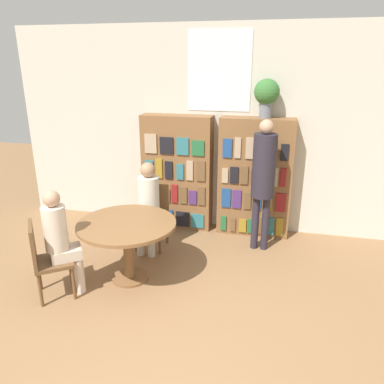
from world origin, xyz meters
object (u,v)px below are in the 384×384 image
(seated_reader_right, at_px, (61,237))
(chair_left_side, at_px, (153,213))
(librarian_standing, at_px, (264,173))
(flower_vase, at_px, (267,94))
(bookshelf_right, at_px, (255,178))
(chair_near_camera, at_px, (45,257))
(reading_table, at_px, (127,233))
(bookshelf_left, at_px, (177,173))
(seated_reader_left, at_px, (148,202))

(seated_reader_right, bearing_deg, chair_left_side, 120.26)
(librarian_standing, bearing_deg, flower_vase, 95.34)
(bookshelf_right, xyz_separation_m, chair_near_camera, (-2.06, -2.19, -0.38))
(reading_table, xyz_separation_m, librarian_standing, (1.47, 1.15, 0.50))
(bookshelf_right, relative_size, flower_vase, 3.32)
(bookshelf_left, height_order, bookshelf_right, same)
(flower_vase, relative_size, reading_table, 0.46)
(bookshelf_left, distance_m, bookshelf_right, 1.17)
(chair_near_camera, bearing_deg, seated_reader_right, 90.00)
(chair_left_side, distance_m, librarian_standing, 1.61)
(seated_reader_right, bearing_deg, bookshelf_right, 101.18)
(chair_near_camera, distance_m, seated_reader_right, 0.27)
(seated_reader_right, bearing_deg, reading_table, 90.00)
(flower_vase, xyz_separation_m, seated_reader_left, (-1.42, -0.92, -1.35))
(librarian_standing, bearing_deg, chair_near_camera, -142.50)
(chair_near_camera, xyz_separation_m, seated_reader_right, (0.15, 0.11, 0.20))
(reading_table, bearing_deg, chair_near_camera, -143.73)
(flower_vase, distance_m, chair_left_side, 2.25)
(bookshelf_right, xyz_separation_m, librarian_standing, (0.14, -0.50, 0.24))
(bookshelf_left, height_order, reading_table, bookshelf_left)
(seated_reader_left, relative_size, seated_reader_right, 1.02)
(reading_table, relative_size, chair_near_camera, 1.29)
(flower_vase, xyz_separation_m, chair_left_side, (-1.42, -0.75, -1.57))
(reading_table, height_order, seated_reader_right, seated_reader_right)
(bookshelf_right, xyz_separation_m, seated_reader_right, (-1.91, -2.08, -0.18))
(bookshelf_left, xyz_separation_m, chair_left_side, (-0.15, -0.74, -0.38))
(chair_near_camera, distance_m, seated_reader_left, 1.48)
(seated_reader_left, bearing_deg, seated_reader_right, 63.13)
(seated_reader_left, distance_m, librarian_standing, 1.58)
(flower_vase, distance_m, librarian_standing, 1.08)
(reading_table, height_order, seated_reader_left, seated_reader_left)
(reading_table, distance_m, chair_left_side, 0.92)
(reading_table, bearing_deg, chair_left_side, 90.27)
(flower_vase, bearing_deg, librarian_standing, -84.66)
(bookshelf_right, bearing_deg, reading_table, -128.74)
(chair_left_side, relative_size, seated_reader_left, 0.71)
(chair_near_camera, bearing_deg, flower_vase, 99.28)
(reading_table, height_order, chair_near_camera, chair_near_camera)
(bookshelf_right, height_order, chair_left_side, bookshelf_right)
(seated_reader_right, bearing_deg, chair_near_camera, -90.00)
(reading_table, bearing_deg, seated_reader_left, 90.27)
(flower_vase, relative_size, chair_left_side, 0.59)
(seated_reader_left, bearing_deg, bookshelf_right, -145.60)
(librarian_standing, bearing_deg, reading_table, -141.90)
(seated_reader_right, bearing_deg, librarian_standing, 91.31)
(reading_table, distance_m, librarian_standing, 1.93)
(bookshelf_right, distance_m, librarian_standing, 0.57)
(seated_reader_left, distance_m, seated_reader_right, 1.30)
(reading_table, height_order, chair_left_side, chair_left_side)
(chair_left_side, height_order, seated_reader_right, seated_reader_right)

